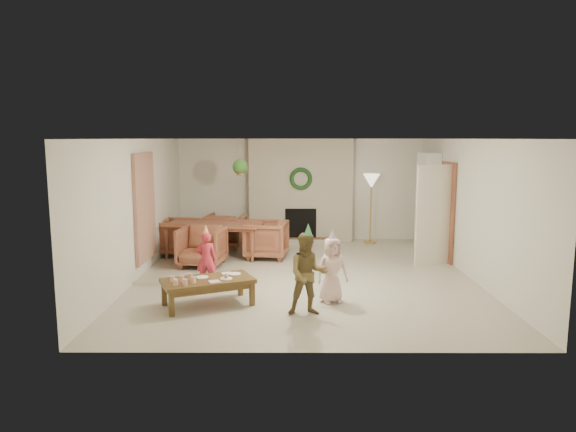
{
  "coord_description": "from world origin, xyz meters",
  "views": [
    {
      "loc": [
        -0.27,
        -9.32,
        2.51
      ],
      "look_at": [
        -0.3,
        0.4,
        1.05
      ],
      "focal_mm": 32.34,
      "sensor_mm": 36.0,
      "label": 1
    }
  ],
  "objects_px": {
    "child_red": "(206,260)",
    "child_plaid": "(308,274)",
    "dining_table": "(215,240)",
    "dining_chair_right": "(266,239)",
    "dining_chair_far": "(226,231)",
    "dining_chair_left": "(175,237)",
    "child_pink": "(332,270)",
    "coffee_table_top": "(208,281)",
    "dining_chair_near": "(202,246)"
  },
  "relations": [
    {
      "from": "child_red",
      "to": "child_plaid",
      "type": "distance_m",
      "value": 2.18
    },
    {
      "from": "dining_chair_far",
      "to": "dining_chair_right",
      "type": "height_order",
      "value": "same"
    },
    {
      "from": "dining_table",
      "to": "child_plaid",
      "type": "xyz_separation_m",
      "value": [
        1.86,
        -3.73,
        0.24
      ]
    },
    {
      "from": "dining_table",
      "to": "child_plaid",
      "type": "distance_m",
      "value": 4.18
    },
    {
      "from": "dining_table",
      "to": "child_plaid",
      "type": "bearing_deg",
      "value": -55.16
    },
    {
      "from": "child_pink",
      "to": "dining_chair_left",
      "type": "bearing_deg",
      "value": 115.77
    },
    {
      "from": "dining_chair_right",
      "to": "dining_table",
      "type": "bearing_deg",
      "value": -90.0
    },
    {
      "from": "dining_chair_far",
      "to": "child_pink",
      "type": "relative_size",
      "value": 0.86
    },
    {
      "from": "dining_chair_far",
      "to": "dining_chair_left",
      "type": "relative_size",
      "value": 1.0
    },
    {
      "from": "dining_chair_near",
      "to": "child_pink",
      "type": "height_order",
      "value": "child_pink"
    },
    {
      "from": "dining_chair_near",
      "to": "dining_chair_left",
      "type": "height_order",
      "value": "same"
    },
    {
      "from": "dining_chair_near",
      "to": "child_red",
      "type": "height_order",
      "value": "child_red"
    },
    {
      "from": "dining_chair_far",
      "to": "coffee_table_top",
      "type": "height_order",
      "value": "dining_chair_far"
    },
    {
      "from": "dining_chair_right",
      "to": "dining_chair_left",
      "type": "bearing_deg",
      "value": -90.0
    },
    {
      "from": "child_red",
      "to": "child_pink",
      "type": "bearing_deg",
      "value": 154.24
    },
    {
      "from": "dining_chair_near",
      "to": "coffee_table_top",
      "type": "bearing_deg",
      "value": -70.21
    },
    {
      "from": "dining_chair_far",
      "to": "coffee_table_top",
      "type": "distance_m",
      "value": 4.22
    },
    {
      "from": "dining_table",
      "to": "dining_chair_left",
      "type": "xyz_separation_m",
      "value": [
        -0.89,
        0.13,
        0.04
      ]
    },
    {
      "from": "dining_chair_far",
      "to": "dining_chair_right",
      "type": "distance_m",
      "value": 1.43
    },
    {
      "from": "child_plaid",
      "to": "dining_chair_right",
      "type": "bearing_deg",
      "value": 97.12
    },
    {
      "from": "dining_table",
      "to": "dining_chair_right",
      "type": "relative_size",
      "value": 2.34
    },
    {
      "from": "coffee_table_top",
      "to": "dining_chair_near",
      "type": "bearing_deg",
      "value": 77.27
    },
    {
      "from": "child_red",
      "to": "child_pink",
      "type": "height_order",
      "value": "child_pink"
    },
    {
      "from": "dining_table",
      "to": "child_pink",
      "type": "relative_size",
      "value": 2.0
    },
    {
      "from": "dining_chair_left",
      "to": "child_plaid",
      "type": "bearing_deg",
      "value": -136.25
    },
    {
      "from": "dining_chair_near",
      "to": "child_red",
      "type": "bearing_deg",
      "value": -69.25
    },
    {
      "from": "dining_chair_left",
      "to": "coffee_table_top",
      "type": "height_order",
      "value": "dining_chair_left"
    },
    {
      "from": "dining_chair_left",
      "to": "dining_table",
      "type": "bearing_deg",
      "value": -90.0
    },
    {
      "from": "child_plaid",
      "to": "child_pink",
      "type": "distance_m",
      "value": 0.7
    },
    {
      "from": "dining_chair_right",
      "to": "child_red",
      "type": "bearing_deg",
      "value": -14.59
    },
    {
      "from": "dining_chair_near",
      "to": "child_plaid",
      "type": "distance_m",
      "value": 3.48
    },
    {
      "from": "child_plaid",
      "to": "child_pink",
      "type": "bearing_deg",
      "value": 51.0
    },
    {
      "from": "dining_table",
      "to": "coffee_table_top",
      "type": "xyz_separation_m",
      "value": [
        0.37,
        -3.33,
        0.02
      ]
    },
    {
      "from": "dining_chair_near",
      "to": "dining_chair_far",
      "type": "xyz_separation_m",
      "value": [
        0.26,
        1.77,
        0.0
      ]
    },
    {
      "from": "dining_chair_left",
      "to": "dining_chair_far",
      "type": "bearing_deg",
      "value": -45.0
    },
    {
      "from": "dining_chair_far",
      "to": "child_red",
      "type": "height_order",
      "value": "child_red"
    },
    {
      "from": "dining_chair_near",
      "to": "child_plaid",
      "type": "bearing_deg",
      "value": -46.7
    },
    {
      "from": "dining_chair_left",
      "to": "dining_chair_near",
      "type": "bearing_deg",
      "value": -135.0
    },
    {
      "from": "dining_chair_right",
      "to": "child_red",
      "type": "height_order",
      "value": "child_red"
    },
    {
      "from": "dining_table",
      "to": "dining_chair_right",
      "type": "bearing_deg",
      "value": 0.0
    },
    {
      "from": "dining_chair_left",
      "to": "child_pink",
      "type": "height_order",
      "value": "child_pink"
    },
    {
      "from": "coffee_table_top",
      "to": "child_plaid",
      "type": "distance_m",
      "value": 1.56
    },
    {
      "from": "child_red",
      "to": "child_plaid",
      "type": "height_order",
      "value": "child_plaid"
    },
    {
      "from": "dining_table",
      "to": "dining_chair_right",
      "type": "height_order",
      "value": "dining_chair_right"
    },
    {
      "from": "child_pink",
      "to": "dining_chair_far",
      "type": "bearing_deg",
      "value": 99.8
    },
    {
      "from": "dining_chair_near",
      "to": "dining_chair_left",
      "type": "relative_size",
      "value": 1.0
    },
    {
      "from": "dining_chair_far",
      "to": "dining_chair_right",
      "type": "bearing_deg",
      "value": 141.34
    },
    {
      "from": "dining_table",
      "to": "child_red",
      "type": "distance_m",
      "value": 2.34
    },
    {
      "from": "coffee_table_top",
      "to": "child_plaid",
      "type": "relative_size",
      "value": 1.13
    },
    {
      "from": "dining_chair_right",
      "to": "dining_chair_far",
      "type": "bearing_deg",
      "value": -128.66
    }
  ]
}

